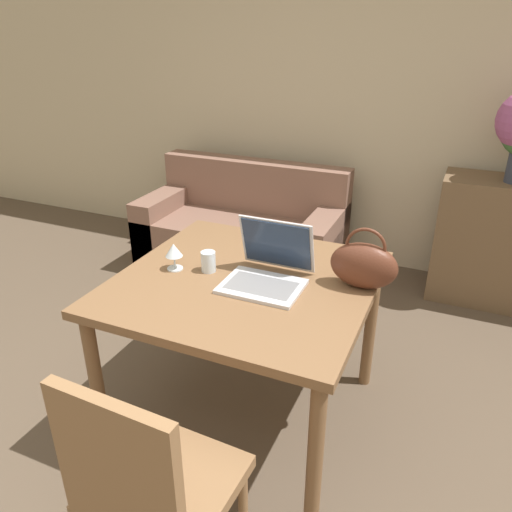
{
  "coord_description": "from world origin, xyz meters",
  "views": [
    {
      "loc": [
        0.7,
        -1.1,
        1.81
      ],
      "look_at": [
        -0.08,
        0.68,
        0.9
      ],
      "focal_mm": 35.0,
      "sensor_mm": 36.0,
      "label": 1
    }
  ],
  "objects_px": {
    "wine_glass": "(174,251)",
    "handbag": "(364,265)",
    "laptop": "(269,266)",
    "chair": "(149,485)",
    "drinking_glass": "(208,262)",
    "couch": "(243,234)"
  },
  "relations": [
    {
      "from": "chair",
      "to": "wine_glass",
      "type": "distance_m",
      "value": 1.03
    },
    {
      "from": "handbag",
      "to": "chair",
      "type": "bearing_deg",
      "value": -111.2
    },
    {
      "from": "couch",
      "to": "handbag",
      "type": "xyz_separation_m",
      "value": [
        1.22,
        -1.39,
        0.59
      ]
    },
    {
      "from": "drinking_glass",
      "to": "wine_glass",
      "type": "height_order",
      "value": "wine_glass"
    },
    {
      "from": "laptop",
      "to": "handbag",
      "type": "relative_size",
      "value": 1.19
    },
    {
      "from": "couch",
      "to": "laptop",
      "type": "relative_size",
      "value": 4.53
    },
    {
      "from": "couch",
      "to": "laptop",
      "type": "bearing_deg",
      "value": -61.02
    },
    {
      "from": "wine_glass",
      "to": "handbag",
      "type": "height_order",
      "value": "handbag"
    },
    {
      "from": "laptop",
      "to": "wine_glass",
      "type": "xyz_separation_m",
      "value": [
        -0.44,
        -0.07,
        0.02
      ]
    },
    {
      "from": "couch",
      "to": "drinking_glass",
      "type": "bearing_deg",
      "value": -70.42
    },
    {
      "from": "chair",
      "to": "handbag",
      "type": "xyz_separation_m",
      "value": [
        0.4,
        1.04,
        0.37
      ]
    },
    {
      "from": "drinking_glass",
      "to": "chair",
      "type": "bearing_deg",
      "value": -73.33
    },
    {
      "from": "laptop",
      "to": "wine_glass",
      "type": "relative_size",
      "value": 2.68
    },
    {
      "from": "laptop",
      "to": "wine_glass",
      "type": "distance_m",
      "value": 0.44
    },
    {
      "from": "couch",
      "to": "handbag",
      "type": "distance_m",
      "value": 1.94
    },
    {
      "from": "laptop",
      "to": "handbag",
      "type": "distance_m",
      "value": 0.4
    },
    {
      "from": "couch",
      "to": "handbag",
      "type": "relative_size",
      "value": 5.37
    },
    {
      "from": "chair",
      "to": "drinking_glass",
      "type": "height_order",
      "value": "chair"
    },
    {
      "from": "laptop",
      "to": "handbag",
      "type": "height_order",
      "value": "handbag"
    },
    {
      "from": "chair",
      "to": "handbag",
      "type": "height_order",
      "value": "handbag"
    },
    {
      "from": "handbag",
      "to": "couch",
      "type": "bearing_deg",
      "value": 131.21
    },
    {
      "from": "chair",
      "to": "wine_glass",
      "type": "relative_size",
      "value": 7.37
    }
  ]
}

